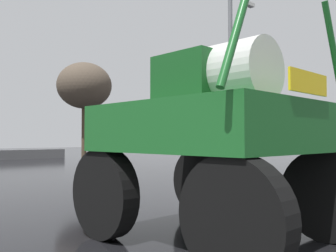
{
  "coord_description": "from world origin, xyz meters",
  "views": [
    {
      "loc": [
        -4.98,
        0.61,
        2.01
      ],
      "look_at": [
        1.11,
        7.39,
        2.31
      ],
      "focal_mm": 39.94,
      "sensor_mm": 36.0,
      "label": 1
    }
  ],
  "objects_px": {
    "traffic_signal_near_right": "(196,108)",
    "bare_tree_right": "(84,86)",
    "streetlight_near_right": "(232,79)",
    "oversize_sprayer": "(215,134)"
  },
  "relations": [
    {
      "from": "oversize_sprayer",
      "to": "traffic_signal_near_right",
      "type": "xyz_separation_m",
      "value": [
        3.33,
        3.73,
        0.93
      ]
    },
    {
      "from": "traffic_signal_near_right",
      "to": "bare_tree_right",
      "type": "height_order",
      "value": "bare_tree_right"
    },
    {
      "from": "oversize_sprayer",
      "to": "traffic_signal_near_right",
      "type": "distance_m",
      "value": 5.08
    },
    {
      "from": "traffic_signal_near_right",
      "to": "bare_tree_right",
      "type": "distance_m",
      "value": 17.15
    },
    {
      "from": "oversize_sprayer",
      "to": "bare_tree_right",
      "type": "distance_m",
      "value": 21.88
    },
    {
      "from": "traffic_signal_near_right",
      "to": "streetlight_near_right",
      "type": "xyz_separation_m",
      "value": [
        3.24,
        1.0,
        1.46
      ]
    },
    {
      "from": "oversize_sprayer",
      "to": "bare_tree_right",
      "type": "bearing_deg",
      "value": -24.47
    },
    {
      "from": "oversize_sprayer",
      "to": "bare_tree_right",
      "type": "relative_size",
      "value": 0.66
    },
    {
      "from": "oversize_sprayer",
      "to": "streetlight_near_right",
      "type": "relative_size",
      "value": 0.63
    },
    {
      "from": "oversize_sprayer",
      "to": "traffic_signal_near_right",
      "type": "bearing_deg",
      "value": -43.83
    }
  ]
}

